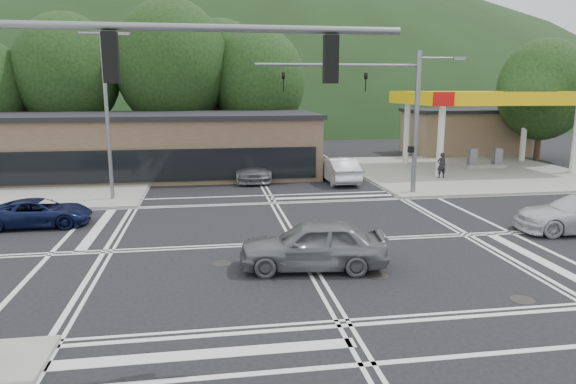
{
  "coord_description": "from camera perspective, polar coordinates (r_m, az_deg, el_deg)",
  "views": [
    {
      "loc": [
        -3.34,
        -19.16,
        6.01
      ],
      "look_at": [
        0.16,
        3.19,
        1.4
      ],
      "focal_mm": 32.0,
      "sensor_mm": 36.0,
      "label": 1
    }
  ],
  "objects": [
    {
      "name": "pedestrian",
      "position": [
        35.33,
        16.7,
        2.86
      ],
      "size": [
        0.61,
        0.41,
        1.68
      ],
      "primitive_type": "imported",
      "rotation": [
        0.0,
        0.0,
        3.15
      ],
      "color": "black",
      "rests_on": "sidewalk_ne"
    },
    {
      "name": "signal_mast_ne",
      "position": [
        29.24,
        11.85,
        9.44
      ],
      "size": [
        11.65,
        0.3,
        8.0
      ],
      "color": "slate",
      "rests_on": "ground"
    },
    {
      "name": "tree_ne",
      "position": [
        47.76,
        26.46,
        10.14
      ],
      "size": [
        7.2,
        7.2,
        9.99
      ],
      "color": "#382619",
      "rests_on": "ground"
    },
    {
      "name": "ground",
      "position": [
        20.36,
        0.94,
        -5.66
      ],
      "size": [
        120.0,
        120.0,
        0.0
      ],
      "primitive_type": "plane",
      "color": "black",
      "rests_on": "ground"
    },
    {
      "name": "tree_n_c",
      "position": [
        43.38,
        -3.23,
        12.14
      ],
      "size": [
        7.6,
        7.6,
        10.87
      ],
      "color": "#382619",
      "rests_on": "ground"
    },
    {
      "name": "car_queue_a",
      "position": [
        33.3,
        5.62,
        2.49
      ],
      "size": [
        1.83,
        4.97,
        1.63
      ],
      "primitive_type": "imported",
      "rotation": [
        0.0,
        0.0,
        3.16
      ],
      "color": "#B9BCC1",
      "rests_on": "ground"
    },
    {
      "name": "signal_mast_sw",
      "position": [
        11.41,
        -24.52,
        6.0
      ],
      "size": [
        9.14,
        0.28,
        8.0
      ],
      "color": "slate",
      "rests_on": "ground"
    },
    {
      "name": "car_northbound",
      "position": [
        34.15,
        -4.04,
        2.72
      ],
      "size": [
        2.4,
        5.6,
        1.61
      ],
      "primitive_type": "imported",
      "rotation": [
        0.0,
        0.0,
        -0.03
      ],
      "color": "slate",
      "rests_on": "ground"
    },
    {
      "name": "hill_north",
      "position": [
        109.38,
        -7.21,
        8.28
      ],
      "size": [
        252.0,
        126.0,
        140.0
      ],
      "primitive_type": "ellipsoid",
      "color": "black",
      "rests_on": "ground"
    },
    {
      "name": "tree_n_e",
      "position": [
        47.19,
        -7.46,
        12.8
      ],
      "size": [
        8.4,
        8.4,
        11.98
      ],
      "color": "#382619",
      "rests_on": "ground"
    },
    {
      "name": "sidewalk_nw",
      "position": [
        36.58,
        -27.35,
        0.88
      ],
      "size": [
        16.0,
        16.0,
        0.15
      ],
      "primitive_type": "cube",
      "color": "gray",
      "rests_on": "ground"
    },
    {
      "name": "streetlight_nw",
      "position": [
        28.64,
        -19.41,
        8.95
      ],
      "size": [
        2.5,
        0.25,
        9.0
      ],
      "color": "slate",
      "rests_on": "ground"
    },
    {
      "name": "sidewalk_ne",
      "position": [
        39.22,
        19.11,
        2.18
      ],
      "size": [
        16.0,
        16.0,
        0.15
      ],
      "primitive_type": "cube",
      "color": "gray",
      "rests_on": "ground"
    },
    {
      "name": "tree_n_b",
      "position": [
        43.28,
        -12.78,
        13.6
      ],
      "size": [
        9.0,
        9.0,
        12.98
      ],
      "color": "#382619",
      "rests_on": "ground"
    },
    {
      "name": "gas_station_canopy",
      "position": [
        40.62,
        21.43,
        9.37
      ],
      "size": [
        12.32,
        8.34,
        5.75
      ],
      "color": "silver",
      "rests_on": "ground"
    },
    {
      "name": "convenience_store",
      "position": [
        50.12,
        19.0,
        6.19
      ],
      "size": [
        10.0,
        6.0,
        3.8
      ],
      "primitive_type": "cube",
      "color": "#846B4F",
      "rests_on": "ground"
    },
    {
      "name": "tree_n_a",
      "position": [
        44.47,
        -23.31,
        12.06
      ],
      "size": [
        8.0,
        8.0,
        11.75
      ],
      "color": "#382619",
      "rests_on": "ground"
    },
    {
      "name": "car_grey_center",
      "position": [
        17.35,
        2.8,
        -5.84
      ],
      "size": [
        5.15,
        2.6,
        1.68
      ],
      "primitive_type": "imported",
      "rotation": [
        0.0,
        0.0,
        -1.7
      ],
      "color": "slate",
      "rests_on": "ground"
    },
    {
      "name": "car_queue_b",
      "position": [
        34.72,
        5.96,
        2.79
      ],
      "size": [
        2.31,
        4.75,
        1.56
      ],
      "primitive_type": "imported",
      "rotation": [
        0.0,
        0.0,
        3.25
      ],
      "color": "silver",
      "rests_on": "ground"
    },
    {
      "name": "car_blue_west",
      "position": [
        25.13,
        -25.88,
        -2.07
      ],
      "size": [
        4.41,
        2.08,
        1.22
      ],
      "primitive_type": "imported",
      "rotation": [
        0.0,
        0.0,
        1.58
      ],
      "color": "#0D1439",
      "rests_on": "ground"
    },
    {
      "name": "commercial_row",
      "position": [
        36.68,
        -16.21,
        4.79
      ],
      "size": [
        24.0,
        8.0,
        4.0
      ],
      "primitive_type": "cube",
      "color": "brown",
      "rests_on": "ground"
    }
  ]
}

